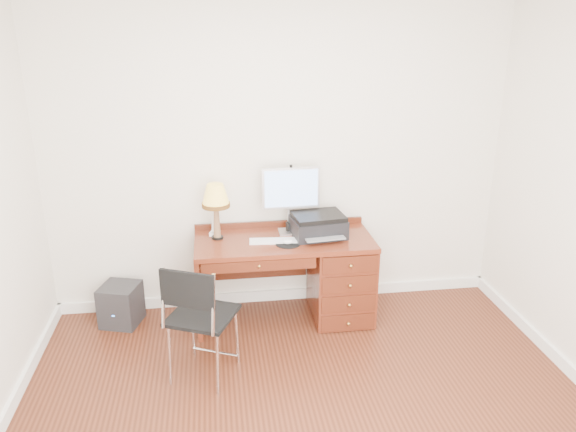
{
  "coord_description": "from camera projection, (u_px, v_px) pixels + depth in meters",
  "views": [
    {
      "loc": [
        -0.57,
        -2.95,
        2.52
      ],
      "look_at": [
        0.01,
        1.2,
        1.03
      ],
      "focal_mm": 35.0,
      "sensor_mm": 36.0,
      "label": 1
    }
  ],
  "objects": [
    {
      "name": "room_shell",
      "position": [
        297.0,
        362.0,
        4.25
      ],
      "size": [
        4.0,
        4.0,
        4.0
      ],
      "color": "silver",
      "rests_on": "ground"
    },
    {
      "name": "keyboard",
      "position": [
        274.0,
        241.0,
        4.66
      ],
      "size": [
        0.42,
        0.15,
        0.02
      ],
      "primitive_type": "cube",
      "rotation": [
        0.0,
        0.0,
        -0.07
      ],
      "color": "white",
      "rests_on": "desk"
    },
    {
      "name": "pen_cup",
      "position": [
        290.0,
        227.0,
        4.87
      ],
      "size": [
        0.07,
        0.07,
        0.09
      ],
      "primitive_type": "cylinder",
      "color": "black",
      "rests_on": "desk"
    },
    {
      "name": "phone",
      "position": [
        215.0,
        230.0,
        4.78
      ],
      "size": [
        0.1,
        0.1,
        0.17
      ],
      "rotation": [
        0.0,
        0.0,
        -0.32
      ],
      "color": "white",
      "rests_on": "desk"
    },
    {
      "name": "desk",
      "position": [
        321.0,
        273.0,
        4.89
      ],
      "size": [
        1.5,
        0.67,
        0.75
      ],
      "color": "maroon",
      "rests_on": "ground"
    },
    {
      "name": "leg_lamp",
      "position": [
        216.0,
        199.0,
        4.62
      ],
      "size": [
        0.23,
        0.23,
        0.48
      ],
      "color": "black",
      "rests_on": "desk"
    },
    {
      "name": "mouse_pad",
      "position": [
        288.0,
        243.0,
        4.61
      ],
      "size": [
        0.2,
        0.2,
        0.04
      ],
      "color": "black",
      "rests_on": "desk"
    },
    {
      "name": "equipment_box",
      "position": [
        121.0,
        304.0,
        4.83
      ],
      "size": [
        0.38,
        0.38,
        0.36
      ],
      "primitive_type": "cube",
      "rotation": [
        0.0,
        0.0,
        -0.3
      ],
      "color": "black",
      "rests_on": "ground"
    },
    {
      "name": "ground",
      "position": [
        312.0,
        424.0,
        3.67
      ],
      "size": [
        4.0,
        4.0,
        0.0
      ],
      "primitive_type": "plane",
      "color": "#3C190D",
      "rests_on": "ground"
    },
    {
      "name": "printer",
      "position": [
        318.0,
        225.0,
        4.77
      ],
      "size": [
        0.47,
        0.39,
        0.19
      ],
      "rotation": [
        0.0,
        0.0,
        0.12
      ],
      "color": "black",
      "rests_on": "desk"
    },
    {
      "name": "chair",
      "position": [
        202.0,
        311.0,
        3.95
      ],
      "size": [
        0.58,
        0.59,
        0.93
      ],
      "rotation": [
        0.0,
        0.0,
        -0.43
      ],
      "color": "black",
      "rests_on": "ground"
    },
    {
      "name": "monitor",
      "position": [
        291.0,
        192.0,
        4.78
      ],
      "size": [
        0.5,
        0.17,
        0.57
      ],
      "rotation": [
        0.0,
        0.0,
        0.04
      ],
      "color": "silver",
      "rests_on": "desk"
    }
  ]
}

